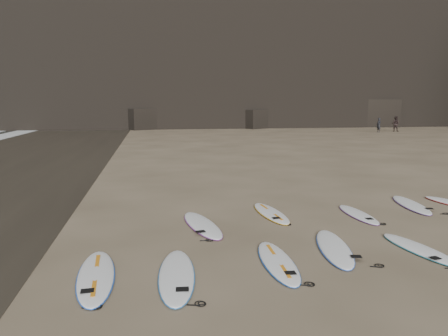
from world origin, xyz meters
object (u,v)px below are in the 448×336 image
at_px(surfboard_2, 334,247).
at_px(person_a, 379,125).
at_px(surfboard_7, 358,214).
at_px(surfboard_8, 411,204).
at_px(surfboard_3, 420,249).
at_px(surfboard_0, 177,274).
at_px(surfboard_11, 96,275).
at_px(surfboard_1, 278,261).
at_px(surfboard_5, 202,224).
at_px(surfboard_6, 271,213).
at_px(person_b, 395,124).

relative_size(surfboard_2, person_a, 1.71).
bearing_deg(surfboard_7, surfboard_8, 21.22).
bearing_deg(surfboard_3, surfboard_0, 178.70).
relative_size(surfboard_8, surfboard_11, 0.96).
height_order(surfboard_1, surfboard_5, surfboard_5).
distance_m(surfboard_3, surfboard_6, 4.32).
bearing_deg(person_a, surfboard_6, -45.96).
distance_m(surfboard_0, surfboard_3, 5.42).
relative_size(surfboard_3, surfboard_6, 0.93).
height_order(surfboard_5, surfboard_6, surfboard_5).
bearing_deg(surfboard_0, surfboard_11, 176.02).
bearing_deg(surfboard_8, surfboard_7, -148.99).
relative_size(surfboard_2, surfboard_6, 1.05).
relative_size(surfboard_0, surfboard_2, 1.02).
relative_size(surfboard_7, person_a, 1.47).
relative_size(surfboard_7, person_b, 1.35).
relative_size(surfboard_11, person_a, 1.76).
distance_m(surfboard_7, person_b, 39.41).
xyz_separation_m(surfboard_8, person_a, (16.38, 31.70, 0.73)).
height_order(surfboard_3, surfboard_7, surfboard_3).
distance_m(surfboard_6, person_a, 38.28).
bearing_deg(surfboard_2, surfboard_7, 67.13).
bearing_deg(surfboard_6, surfboard_7, -16.14).
bearing_deg(surfboard_2, surfboard_6, 112.46).
height_order(surfboard_7, person_b, person_b).
xyz_separation_m(surfboard_7, person_b, (21.02, 33.32, 0.81)).
bearing_deg(surfboard_7, surfboard_2, -124.59).
relative_size(surfboard_3, surfboard_8, 0.90).
height_order(surfboard_0, person_b, person_b).
bearing_deg(person_a, surfboard_5, -47.79).
bearing_deg(surfboard_8, surfboard_5, -159.58).
bearing_deg(surfboard_1, surfboard_0, -167.59).
xyz_separation_m(surfboard_2, surfboard_6, (-0.56, 3.21, -0.00)).
bearing_deg(surfboard_1, surfboard_7, 46.89).
relative_size(surfboard_0, surfboard_6, 1.07).
distance_m(surfboard_5, person_b, 42.31).
height_order(surfboard_3, person_a, person_a).
bearing_deg(surfboard_5, surfboard_11, -137.06).
bearing_deg(surfboard_3, person_a, 54.91).
bearing_deg(surfboard_6, surfboard_11, -142.15).
bearing_deg(surfboard_0, person_b, 58.38).
distance_m(person_a, person_b, 2.57).
relative_size(surfboard_2, surfboard_11, 0.97).
bearing_deg(surfboard_2, surfboard_1, -144.77).
distance_m(surfboard_8, surfboard_11, 10.08).
bearing_deg(surfboard_7, surfboard_3, -90.44).
bearing_deg(person_b, surfboard_2, 101.10).
bearing_deg(person_b, person_a, 61.92).
bearing_deg(surfboard_7, person_a, 61.14).
distance_m(surfboard_1, surfboard_7, 4.72).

